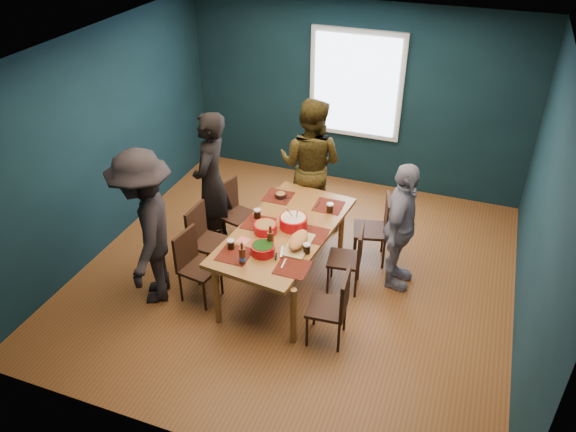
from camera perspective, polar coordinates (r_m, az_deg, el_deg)
name	(u,v)px	position (r m, az deg, el deg)	size (l,w,h in m)	color
room	(306,163)	(6.33, 1.83, 5.44)	(5.01, 5.01, 2.71)	brown
dining_table	(285,234)	(6.34, -0.33, -1.84)	(1.19, 2.05, 0.74)	#99642E
chair_left_far	(234,208)	(7.16, -5.55, 0.77)	(0.47, 0.47, 0.86)	black
chair_left_mid	(204,235)	(6.68, -8.55, -1.95)	(0.42, 0.42, 0.88)	black
chair_left_near	(193,261)	(6.33, -9.60, -4.48)	(0.44, 0.44, 0.85)	black
chair_right_far	(378,225)	(6.87, 9.14, -0.87)	(0.49, 0.49, 0.89)	black
chair_right_mid	(352,255)	(6.40, 6.49, -3.91)	(0.42, 0.42, 0.82)	black
chair_right_near	(335,303)	(5.71, 4.81, -8.80)	(0.42, 0.42, 0.85)	black
person_far_left	(211,182)	(6.95, -7.80, 3.41)	(0.66, 0.43, 1.81)	black
person_back	(310,165)	(7.31, 2.29, 5.21)	(0.88, 0.68, 1.80)	black
person_right	(400,227)	(6.38, 11.35, -1.15)	(0.92, 0.38, 1.56)	white
person_near_left	(146,229)	(6.19, -14.20, -1.26)	(1.18, 0.68, 1.82)	black
bowl_salad	(265,228)	(6.22, -2.31, -1.19)	(0.26, 0.26, 0.11)	red
bowl_dumpling	(293,222)	(6.30, 0.54, -0.56)	(0.32, 0.32, 0.30)	red
bowl_herbs	(263,249)	(5.89, -2.56, -3.35)	(0.26, 0.26, 0.11)	red
cutting_board	(298,241)	(6.00, 1.05, -2.57)	(0.29, 0.60, 0.13)	tan
small_bowl	(281,195)	(6.87, -0.75, 2.13)	(0.14, 0.14, 0.06)	black
beer_bottle_a	(242,256)	(5.75, -4.66, -4.07)	(0.07, 0.07, 0.26)	#4E1D0E
beer_bottle_b	(270,240)	(5.93, -1.79, -2.43)	(0.07, 0.07, 0.28)	#4E1D0E
cola_glass_a	(231,244)	(5.98, -5.83, -2.85)	(0.08, 0.08, 0.11)	black
cola_glass_b	(307,248)	(5.90, 1.92, -3.27)	(0.08, 0.08, 0.11)	black
cola_glass_c	(330,207)	(6.58, 4.28, 0.87)	(0.08, 0.08, 0.11)	black
cola_glass_d	(257,213)	(6.47, -3.13, 0.27)	(0.08, 0.08, 0.11)	black
napkin_a	(314,231)	(6.27, 2.70, -1.49)	(0.12, 0.12, 0.00)	#E66D61
napkin_b	(243,241)	(6.13, -4.58, -2.50)	(0.13, 0.13, 0.00)	#E66D61
napkin_c	(295,272)	(5.67, 0.75, -5.66)	(0.15, 0.15, 0.00)	#E66D61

